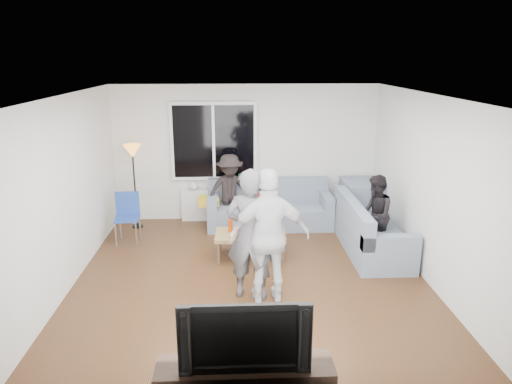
{
  "coord_description": "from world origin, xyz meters",
  "views": [
    {
      "loc": [
        -0.21,
        -6.14,
        3.1
      ],
      "look_at": [
        0.1,
        0.6,
        1.15
      ],
      "focal_mm": 33.19,
      "sensor_mm": 36.0,
      "label": 1
    }
  ],
  "objects_px": {
    "floor_lamp": "(135,187)",
    "spectator_right": "(375,215)",
    "coffee_table": "(250,245)",
    "player_left": "(250,235)",
    "spectator_back": "(230,191)",
    "sofa_right_section": "(373,226)",
    "television": "(245,332)",
    "side_chair": "(127,219)",
    "player_right": "(269,237)",
    "sofa_back_section": "(270,204)"
  },
  "relations": [
    {
      "from": "sofa_back_section",
      "to": "player_right",
      "type": "height_order",
      "value": "player_right"
    },
    {
      "from": "sofa_back_section",
      "to": "coffee_table",
      "type": "height_order",
      "value": "sofa_back_section"
    },
    {
      "from": "side_chair",
      "to": "floor_lamp",
      "type": "relative_size",
      "value": 0.55
    },
    {
      "from": "player_left",
      "to": "spectator_back",
      "type": "relative_size",
      "value": 1.28
    },
    {
      "from": "coffee_table",
      "to": "spectator_back",
      "type": "relative_size",
      "value": 0.8
    },
    {
      "from": "coffee_table",
      "to": "floor_lamp",
      "type": "relative_size",
      "value": 0.71
    },
    {
      "from": "player_right",
      "to": "television",
      "type": "distance_m",
      "value": 1.99
    },
    {
      "from": "spectator_right",
      "to": "spectator_back",
      "type": "distance_m",
      "value": 2.71
    },
    {
      "from": "floor_lamp",
      "to": "spectator_right",
      "type": "distance_m",
      "value": 4.3
    },
    {
      "from": "coffee_table",
      "to": "spectator_back",
      "type": "height_order",
      "value": "spectator_back"
    },
    {
      "from": "sofa_back_section",
      "to": "floor_lamp",
      "type": "height_order",
      "value": "floor_lamp"
    },
    {
      "from": "sofa_back_section",
      "to": "player_left",
      "type": "xyz_separation_m",
      "value": [
        -0.45,
        -2.71,
        0.45
      ]
    },
    {
      "from": "side_chair",
      "to": "spectator_back",
      "type": "bearing_deg",
      "value": 17.35
    },
    {
      "from": "side_chair",
      "to": "television",
      "type": "xyz_separation_m",
      "value": [
        1.91,
        -4.05,
        0.34
      ]
    },
    {
      "from": "sofa_back_section",
      "to": "player_right",
      "type": "distance_m",
      "value": 2.86
    },
    {
      "from": "floor_lamp",
      "to": "player_right",
      "type": "xyz_separation_m",
      "value": [
        2.27,
        -2.86,
        0.11
      ]
    },
    {
      "from": "sofa_right_section",
      "to": "coffee_table",
      "type": "relative_size",
      "value": 1.82
    },
    {
      "from": "sofa_right_section",
      "to": "coffee_table",
      "type": "xyz_separation_m",
      "value": [
        -2.0,
        -0.15,
        -0.22
      ]
    },
    {
      "from": "coffee_table",
      "to": "spectator_right",
      "type": "height_order",
      "value": "spectator_right"
    },
    {
      "from": "player_right",
      "to": "spectator_back",
      "type": "distance_m",
      "value": 2.9
    },
    {
      "from": "spectator_back",
      "to": "side_chair",
      "type": "bearing_deg",
      "value": -168.98
    },
    {
      "from": "spectator_right",
      "to": "television",
      "type": "relative_size",
      "value": 1.13
    },
    {
      "from": "television",
      "to": "coffee_table",
      "type": "bearing_deg",
      "value": 87.23
    },
    {
      "from": "side_chair",
      "to": "spectator_back",
      "type": "distance_m",
      "value": 1.91
    },
    {
      "from": "sofa_right_section",
      "to": "sofa_back_section",
      "type": "bearing_deg",
      "value": 51.39
    },
    {
      "from": "sofa_back_section",
      "to": "spectator_back",
      "type": "bearing_deg",
      "value": 177.68
    },
    {
      "from": "sofa_back_section",
      "to": "side_chair",
      "type": "height_order",
      "value": "side_chair"
    },
    {
      "from": "spectator_back",
      "to": "spectator_right",
      "type": "bearing_deg",
      "value": -43.01
    },
    {
      "from": "player_right",
      "to": "television",
      "type": "height_order",
      "value": "player_right"
    },
    {
      "from": "sofa_back_section",
      "to": "spectator_right",
      "type": "height_order",
      "value": "spectator_right"
    },
    {
      "from": "television",
      "to": "floor_lamp",
      "type": "bearing_deg",
      "value": 111.62
    },
    {
      "from": "sofa_right_section",
      "to": "player_left",
      "type": "distance_m",
      "value": 2.54
    },
    {
      "from": "coffee_table",
      "to": "player_left",
      "type": "relative_size",
      "value": 0.63
    },
    {
      "from": "spectator_right",
      "to": "spectator_back",
      "type": "relative_size",
      "value": 0.94
    },
    {
      "from": "sofa_back_section",
      "to": "television",
      "type": "bearing_deg",
      "value": -96.86
    },
    {
      "from": "player_right",
      "to": "player_left",
      "type": "bearing_deg",
      "value": -27.21
    },
    {
      "from": "floor_lamp",
      "to": "player_right",
      "type": "relative_size",
      "value": 0.88
    },
    {
      "from": "spectator_right",
      "to": "sofa_right_section",
      "type": "bearing_deg",
      "value": -170.77
    },
    {
      "from": "player_right",
      "to": "spectator_back",
      "type": "bearing_deg",
      "value": -83.15
    },
    {
      "from": "spectator_right",
      "to": "television",
      "type": "distance_m",
      "value": 4.05
    },
    {
      "from": "floor_lamp",
      "to": "player_left",
      "type": "xyz_separation_m",
      "value": [
        2.03,
        -2.75,
        0.1
      ]
    },
    {
      "from": "coffee_table",
      "to": "floor_lamp",
      "type": "xyz_separation_m",
      "value": [
        -2.07,
        1.46,
        0.58
      ]
    },
    {
      "from": "sofa_back_section",
      "to": "television",
      "type": "relative_size",
      "value": 2.0
    },
    {
      "from": "sofa_back_section",
      "to": "player_left",
      "type": "relative_size",
      "value": 1.31
    },
    {
      "from": "sofa_right_section",
      "to": "spectator_right",
      "type": "relative_size",
      "value": 1.54
    },
    {
      "from": "spectator_right",
      "to": "floor_lamp",
      "type": "bearing_deg",
      "value": -99.7
    },
    {
      "from": "sofa_right_section",
      "to": "spectator_right",
      "type": "height_order",
      "value": "spectator_right"
    },
    {
      "from": "sofa_back_section",
      "to": "television",
      "type": "height_order",
      "value": "television"
    },
    {
      "from": "side_chair",
      "to": "player_left",
      "type": "height_order",
      "value": "player_left"
    },
    {
      "from": "sofa_back_section",
      "to": "sofa_right_section",
      "type": "relative_size",
      "value": 1.15
    }
  ]
}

